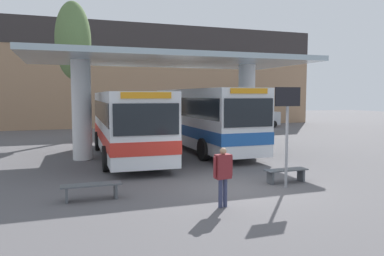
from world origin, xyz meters
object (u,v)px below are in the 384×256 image
Objects in this scene: waiting_bench_mid_platform at (91,188)px; info_sign_platform at (287,117)px; transit_bus_left_bay at (128,121)px; transit_bus_center_bay at (203,116)px; pedestrian_waiting at (223,171)px; poplar_tree_behind_left at (73,43)px; waiting_bench_near_pillar at (286,173)px; parked_car_street at (256,116)px.

waiting_bench_mid_platform is 0.52× the size of info_sign_platform.
transit_bus_left_bay is at bearing 116.65° from info_sign_platform.
info_sign_platform reaches higher than waiting_bench_mid_platform.
pedestrian_waiting is (-3.27, -10.01, -0.86)m from transit_bus_center_bay.
poplar_tree_behind_left reaches higher than pedestrian_waiting.
transit_bus_center_bay is 6.62× the size of pedestrian_waiting.
waiting_bench_near_pillar is at bearing 122.97° from transit_bus_left_bay.
pedestrian_waiting is at bearing -29.85° from waiting_bench_mid_platform.
poplar_tree_behind_left reaches higher than transit_bus_center_bay.
info_sign_platform is at bearing -119.18° from parked_car_street.
transit_bus_center_bay is (4.27, 1.16, 0.09)m from transit_bus_left_bay.
waiting_bench_mid_platform is 25.71m from parked_car_street.
poplar_tree_behind_left is (-6.29, 14.55, 5.96)m from waiting_bench_near_pillar.
waiting_bench_near_pillar is at bearing 89.10° from transit_bus_center_bay.
info_sign_platform is at bearing 16.34° from pedestrian_waiting.
transit_bus_left_bay reaches higher than pedestrian_waiting.
waiting_bench_mid_platform is 15.72m from poplar_tree_behind_left.
pedestrian_waiting is at bearing 98.61° from transit_bus_left_bay.
transit_bus_center_bay is 8.75m from info_sign_platform.
poplar_tree_behind_left is (-3.11, 16.40, 5.32)m from pedestrian_waiting.
info_sign_platform is 0.36× the size of poplar_tree_behind_left.
transit_bus_left_bay is 2.44× the size of parked_car_street.
transit_bus_left_bay is 1.15× the size of poplar_tree_behind_left.
poplar_tree_behind_left reaches higher than transit_bus_left_bay.
waiting_bench_mid_platform is 3.78m from pedestrian_waiting.
parked_car_street is (14.09, 12.86, -0.73)m from transit_bus_left_bay.
parked_car_street is at bearing 63.45° from waiting_bench_near_pillar.
parked_car_street is (16.32, 19.86, 0.66)m from waiting_bench_mid_platform.
poplar_tree_behind_left reaches higher than info_sign_platform.
poplar_tree_behind_left is at bearing 113.37° from waiting_bench_near_pillar.
pedestrian_waiting is (3.23, -1.85, 0.63)m from waiting_bench_mid_platform.
waiting_bench_mid_platform is at bearing -131.85° from parked_car_street.
pedestrian_waiting is (-3.17, -1.85, 0.63)m from waiting_bench_near_pillar.
transit_bus_center_bay is 6.27× the size of waiting_bench_mid_platform.
transit_bus_center_bay reaches higher than waiting_bench_mid_platform.
parked_car_street reaches higher than waiting_bench_near_pillar.
waiting_bench_near_pillar is 0.36× the size of parked_car_street.
transit_bus_center_bay is 6.97× the size of waiting_bench_near_pillar.
info_sign_platform is at bearing -5.36° from waiting_bench_mid_platform.
parked_car_street is (10.30, 20.42, -1.28)m from info_sign_platform.
transit_bus_center_bay reaches higher than transit_bus_left_bay.
waiting_bench_mid_platform is (-6.50, -8.16, -1.48)m from transit_bus_center_bay.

